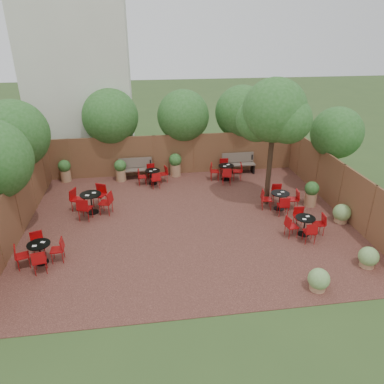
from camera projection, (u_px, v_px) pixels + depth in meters
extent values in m
plane|color=#354F23|center=(188.00, 222.00, 13.80)|extent=(80.00, 80.00, 0.00)
cube|color=#381E17|center=(188.00, 221.00, 13.79)|extent=(12.00, 10.00, 0.02)
cube|color=brown|center=(175.00, 155.00, 17.88)|extent=(12.00, 0.08, 2.00)
cube|color=brown|center=(17.00, 208.00, 12.61)|extent=(0.08, 10.00, 2.00)
cube|color=brown|center=(341.00, 189.00, 14.15)|extent=(0.08, 10.00, 2.00)
cube|color=beige|center=(81.00, 85.00, 18.75)|extent=(5.00, 4.00, 8.00)
sphere|color=#25591C|center=(14.00, 135.00, 14.47)|extent=(2.76, 2.76, 2.76)
sphere|color=#25591C|center=(110.00, 117.00, 17.37)|extent=(2.67, 2.67, 2.67)
sphere|color=#25591C|center=(183.00, 116.00, 17.75)|extent=(2.54, 2.54, 2.54)
sphere|color=#25591C|center=(242.00, 112.00, 18.29)|extent=(2.68, 2.68, 2.68)
sphere|color=#25591C|center=(337.00, 133.00, 15.33)|extent=(2.18, 2.18, 2.18)
cylinder|color=black|center=(270.00, 157.00, 14.34)|extent=(0.22, 0.22, 4.08)
sphere|color=#25591C|center=(275.00, 110.00, 13.58)|extent=(2.42, 2.42, 2.42)
sphere|color=#25591C|center=(258.00, 120.00, 14.06)|extent=(1.69, 1.69, 1.69)
sphere|color=#25591C|center=(288.00, 120.00, 13.39)|extent=(1.77, 1.77, 1.77)
cube|color=brown|center=(136.00, 170.00, 17.44)|extent=(1.61, 0.53, 0.05)
cube|color=brown|center=(135.00, 163.00, 17.51)|extent=(1.60, 0.17, 0.48)
cube|color=black|center=(121.00, 175.00, 17.45)|extent=(0.08, 0.48, 0.43)
cube|color=black|center=(151.00, 174.00, 17.64)|extent=(0.08, 0.48, 0.43)
cube|color=brown|center=(239.00, 164.00, 18.09)|extent=(1.64, 0.54, 0.05)
cube|color=brown|center=(238.00, 157.00, 18.16)|extent=(1.63, 0.17, 0.49)
cube|color=black|center=(224.00, 170.00, 18.10)|extent=(0.08, 0.49, 0.43)
cube|color=black|center=(253.00, 168.00, 18.29)|extent=(0.08, 0.49, 0.43)
cylinder|color=black|center=(226.00, 179.00, 17.50)|extent=(0.43, 0.43, 0.03)
cylinder|color=black|center=(226.00, 173.00, 17.35)|extent=(0.05, 0.05, 0.69)
cylinder|color=black|center=(226.00, 166.00, 17.20)|extent=(0.74, 0.74, 0.03)
cube|color=white|center=(228.00, 165.00, 17.28)|extent=(0.15, 0.11, 0.01)
cube|color=white|center=(225.00, 166.00, 17.08)|extent=(0.15, 0.11, 0.01)
cylinder|color=black|center=(153.00, 183.00, 17.05)|extent=(0.40, 0.40, 0.03)
cylinder|color=black|center=(153.00, 177.00, 16.92)|extent=(0.05, 0.05, 0.63)
cylinder|color=black|center=(153.00, 171.00, 16.78)|extent=(0.69, 0.69, 0.03)
cube|color=white|center=(155.00, 170.00, 16.85)|extent=(0.15, 0.12, 0.01)
cube|color=white|center=(151.00, 171.00, 16.66)|extent=(0.15, 0.12, 0.01)
cylinder|color=black|center=(279.00, 209.00, 14.70)|extent=(0.42, 0.42, 0.03)
cylinder|color=black|center=(280.00, 201.00, 14.56)|extent=(0.05, 0.05, 0.67)
cylinder|color=black|center=(280.00, 193.00, 14.42)|extent=(0.73, 0.73, 0.03)
cube|color=white|center=(283.00, 192.00, 14.49)|extent=(0.14, 0.11, 0.01)
cube|color=white|center=(279.00, 194.00, 14.29)|extent=(0.14, 0.11, 0.01)
cylinder|color=black|center=(42.00, 262.00, 11.38)|extent=(0.41, 0.41, 0.03)
cylinder|color=black|center=(40.00, 253.00, 11.24)|extent=(0.05, 0.05, 0.65)
cylinder|color=black|center=(39.00, 244.00, 11.10)|extent=(0.70, 0.70, 0.03)
cube|color=white|center=(43.00, 242.00, 11.18)|extent=(0.14, 0.12, 0.01)
cube|color=white|center=(34.00, 246.00, 10.98)|extent=(0.14, 0.12, 0.01)
cylinder|color=black|center=(93.00, 212.00, 14.43)|extent=(0.48, 0.48, 0.03)
cylinder|color=black|center=(92.00, 203.00, 14.27)|extent=(0.05, 0.05, 0.76)
cylinder|color=black|center=(90.00, 194.00, 14.11)|extent=(0.82, 0.82, 0.03)
cube|color=white|center=(94.00, 193.00, 14.20)|extent=(0.18, 0.16, 0.02)
cube|color=white|center=(87.00, 195.00, 13.97)|extent=(0.18, 0.16, 0.02)
cylinder|color=black|center=(303.00, 234.00, 12.91)|extent=(0.40, 0.40, 0.03)
cylinder|color=black|center=(304.00, 226.00, 12.78)|extent=(0.05, 0.05, 0.64)
cylinder|color=black|center=(306.00, 218.00, 12.64)|extent=(0.69, 0.69, 0.03)
cube|color=white|center=(308.00, 216.00, 12.71)|extent=(0.13, 0.10, 0.01)
cube|color=white|center=(304.00, 219.00, 12.52)|extent=(0.13, 0.10, 0.01)
cylinder|color=#9D714E|center=(121.00, 175.00, 17.31)|extent=(0.47, 0.47, 0.54)
sphere|color=#25591C|center=(120.00, 166.00, 17.10)|extent=(0.57, 0.57, 0.57)
cylinder|color=#9D714E|center=(175.00, 170.00, 17.87)|extent=(0.51, 0.51, 0.59)
sphere|color=#25591C|center=(175.00, 160.00, 17.65)|extent=(0.61, 0.61, 0.61)
cylinder|color=#9D714E|center=(66.00, 176.00, 17.23)|extent=(0.48, 0.48, 0.55)
sphere|color=#25591C|center=(64.00, 166.00, 17.02)|extent=(0.58, 0.58, 0.58)
cylinder|color=#9D714E|center=(310.00, 199.00, 14.90)|extent=(0.48, 0.48, 0.55)
sphere|color=#25591C|center=(312.00, 188.00, 14.70)|extent=(0.57, 0.57, 0.57)
cylinder|color=#9D714E|center=(367.00, 263.00, 11.18)|extent=(0.44, 0.44, 0.20)
sphere|color=#6A934C|center=(369.00, 256.00, 11.08)|extent=(0.60, 0.60, 0.60)
cylinder|color=#9D714E|center=(317.00, 286.00, 10.20)|extent=(0.44, 0.44, 0.20)
sphere|color=#6A934C|center=(319.00, 279.00, 10.09)|extent=(0.60, 0.60, 0.60)
cylinder|color=#9D714E|center=(341.00, 219.00, 13.72)|extent=(0.48, 0.48, 0.22)
sphere|color=#6A934C|center=(342.00, 213.00, 13.61)|extent=(0.65, 0.65, 0.65)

